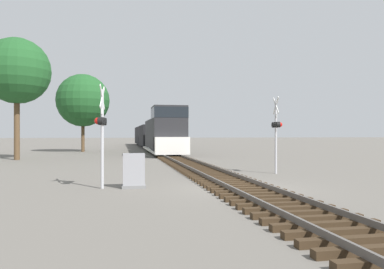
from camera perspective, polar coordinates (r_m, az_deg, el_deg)
The scene contains 8 objects.
ground_plane at distance 14.74m, azimuth 6.99°, elevation -8.15°, with size 400.00×400.00×0.00m, color #666059.
rail_track_bed at distance 14.72m, azimuth 6.99°, elevation -7.63°, with size 2.60×160.00×0.31m.
freight_train at distance 53.91m, azimuth -6.15°, elevation -0.14°, with size 3.10×46.52×4.69m.
crossing_signal_near at distance 14.83m, azimuth -13.63°, elevation 1.29°, with size 0.43×1.01×3.99m.
crossing_signal_far at distance 20.40m, azimuth 12.74°, elevation 1.01°, with size 0.41×1.01×4.09m.
relay_cabinet at distance 14.79m, azimuth -8.87°, elevation -5.53°, with size 0.92×0.50×1.35m.
tree_far_right at distance 34.00m, azimuth -25.14°, elevation 8.73°, with size 5.36×5.36×9.94m.
tree_mid_background at distance 46.31m, azimuth -16.29°, elevation 5.00°, with size 6.21×6.21×9.20m.
Camera 1 is at (-4.49, -13.88, 2.11)m, focal length 35.00 mm.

